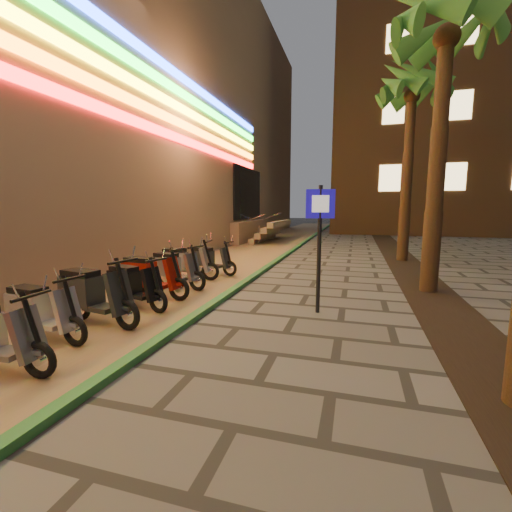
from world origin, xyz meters
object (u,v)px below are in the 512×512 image
(pedestrian_sign, at_px, (320,232))
(scooter_6, at_px, (40,311))
(scooter_9, at_px, (149,275))
(scooter_10, at_px, (173,268))
(scooter_8, at_px, (132,285))
(scooter_7, at_px, (92,294))
(scooter_11, at_px, (183,262))
(scooter_12, at_px, (209,259))

(pedestrian_sign, relative_size, scooter_6, 1.61)
(scooter_9, bearing_deg, scooter_10, 92.73)
(scooter_6, distance_m, scooter_8, 1.87)
(scooter_10, bearing_deg, scooter_6, -79.63)
(scooter_6, bearing_deg, scooter_10, 92.50)
(scooter_6, xyz_separation_m, scooter_8, (0.30, 1.85, 0.01))
(scooter_7, xyz_separation_m, scooter_8, (0.09, 1.00, -0.06))
(scooter_6, bearing_deg, scooter_7, 81.47)
(scooter_11, bearing_deg, pedestrian_sign, -35.28)
(scooter_6, xyz_separation_m, scooter_7, (0.21, 0.84, 0.07))
(pedestrian_sign, height_order, scooter_8, pedestrian_sign)
(scooter_6, distance_m, scooter_10, 3.65)
(scooter_8, height_order, scooter_12, scooter_8)
(scooter_8, bearing_deg, scooter_9, 114.77)
(scooter_9, distance_m, scooter_11, 1.92)
(scooter_6, bearing_deg, scooter_12, 91.86)
(pedestrian_sign, relative_size, scooter_10, 1.52)
(scooter_10, xyz_separation_m, scooter_12, (0.17, 1.84, -0.04))
(pedestrian_sign, height_order, scooter_9, pedestrian_sign)
(scooter_7, bearing_deg, scooter_6, -94.64)
(scooter_7, bearing_deg, scooter_11, 102.92)
(pedestrian_sign, xyz_separation_m, scooter_7, (-3.72, -1.72, -1.04))
(scooter_7, relative_size, scooter_9, 1.03)
(scooter_9, relative_size, scooter_12, 1.12)
(scooter_10, xyz_separation_m, scooter_11, (-0.20, 0.90, 0.01))
(scooter_8, height_order, scooter_11, scooter_11)
(scooter_12, bearing_deg, scooter_9, -85.13)
(scooter_9, distance_m, scooter_10, 1.01)
(scooter_6, relative_size, scooter_7, 0.87)
(scooter_6, distance_m, scooter_7, 0.87)
(scooter_6, xyz_separation_m, scooter_9, (0.17, 2.63, 0.05))
(pedestrian_sign, distance_m, scooter_9, 3.92)
(scooter_10, bearing_deg, pedestrian_sign, -2.52)
(scooter_6, height_order, scooter_11, scooter_11)
(pedestrian_sign, xyz_separation_m, scooter_8, (-3.63, -0.72, -1.10))
(scooter_10, distance_m, scooter_11, 0.92)
(scooter_6, distance_m, scooter_12, 5.50)
(scooter_7, distance_m, scooter_11, 3.71)
(pedestrian_sign, height_order, scooter_12, pedestrian_sign)
(pedestrian_sign, relative_size, scooter_8, 1.58)
(pedestrian_sign, relative_size, scooter_12, 1.63)
(scooter_7, height_order, scooter_8, scooter_7)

